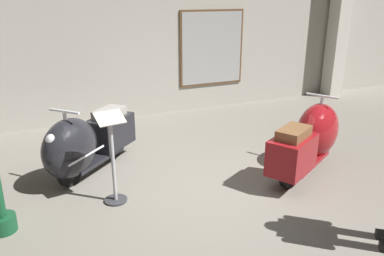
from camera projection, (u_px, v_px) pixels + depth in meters
The scene contains 5 objects.
ground_plane at pixel (212, 196), 4.82m from camera, with size 60.00×60.00×0.00m, color slate.
showroom_back_wall at pixel (138, 32), 7.52m from camera, with size 18.00×0.63×3.41m.
scooter_0 at pixel (84, 144), 5.23m from camera, with size 1.57×1.51×1.04m.
scooter_1 at pixel (310, 138), 5.42m from camera, with size 1.73×1.26×1.04m.
info_stanchion at pixel (113, 166), 4.55m from camera, with size 0.35×0.28×1.13m.
Camera 1 is at (-1.95, -3.80, 2.41)m, focal length 35.85 mm.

